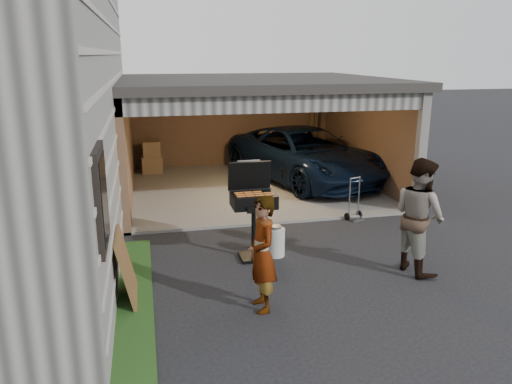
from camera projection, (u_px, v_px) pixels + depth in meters
ground at (297, 307)px, 7.11m from camera, size 80.00×80.00×0.00m
groundcover_strip at (134, 367)px, 5.68m from camera, size 0.50×8.00×0.06m
garage at (250, 117)px, 13.16m from camera, size 6.80×6.30×2.90m
minivan at (304, 157)px, 13.80m from camera, size 3.84×5.74×1.46m
woman at (262, 254)px, 6.84m from camera, size 0.43×0.63×1.65m
man at (419, 216)px, 8.07m from camera, size 0.87×1.03×1.90m
bbq_grill at (253, 203)px, 8.57m from camera, size 0.75×0.66×1.68m
propane_tank at (275, 242)px, 8.85m from camera, size 0.34×0.34×0.50m
plywood_panel at (127, 268)px, 7.13m from camera, size 0.26×0.94×1.04m
hand_truck at (355, 211)px, 10.82m from camera, size 0.42×0.38×0.94m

